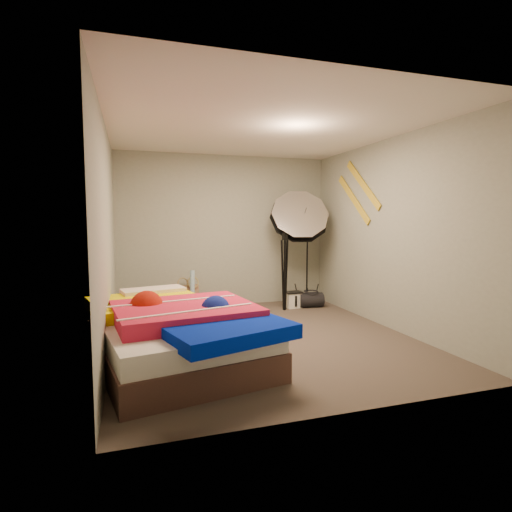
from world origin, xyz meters
name	(u,v)px	position (x,y,z in m)	size (l,w,h in m)	color
floor	(263,338)	(0.00, 0.00, 0.00)	(4.00, 4.00, 0.00)	#4B4037
ceiling	(263,129)	(0.00, 0.00, 2.50)	(4.00, 4.00, 0.00)	silver
wall_back	(225,231)	(0.00, 2.00, 1.25)	(3.50, 3.50, 0.00)	#959A8B
wall_front	(351,246)	(0.00, -2.00, 1.25)	(3.50, 3.50, 0.00)	#959A8B
wall_left	(107,238)	(-1.75, 0.00, 1.25)	(4.00, 4.00, 0.00)	#959A8B
wall_right	(388,234)	(1.75, 0.00, 1.25)	(4.00, 4.00, 0.00)	#959A8B
tote_bag	(187,297)	(-0.67, 1.90, 0.19)	(0.38, 0.11, 0.38)	tan
wrapping_roll	(192,291)	(-0.61, 1.67, 0.33)	(0.07, 0.07, 0.65)	#4D90BA
camera_case	(293,300)	(1.01, 1.44, 0.12)	(0.25, 0.18, 0.25)	silver
duffel_bag	(311,300)	(1.30, 1.39, 0.12)	(0.24, 0.24, 0.39)	black
wall_stripe_upper	(363,184)	(1.73, 0.60, 1.95)	(0.02, 1.10, 0.10)	gold
wall_stripe_lower	(354,199)	(1.73, 0.85, 1.75)	(0.02, 1.10, 0.10)	gold
bed	(176,331)	(-1.09, -0.49, 0.31)	(1.90, 2.44, 0.62)	#4C302A
photo_umbrella	(299,219)	(1.13, 1.53, 1.46)	(1.28, 1.01, 2.03)	black
camera_tripod	(285,266)	(0.81, 1.33, 0.71)	(0.08, 0.08, 1.23)	black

